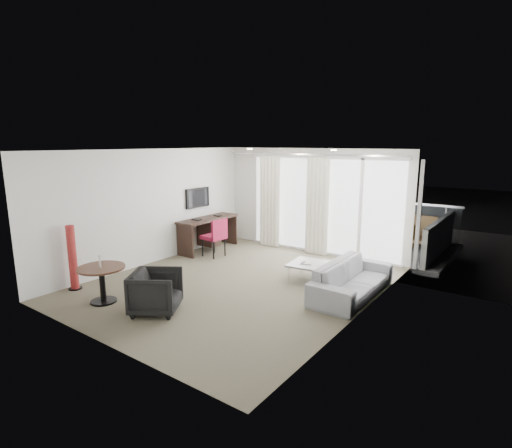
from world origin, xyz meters
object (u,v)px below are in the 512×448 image
Objects in this scene: rattan_chair_b at (423,233)px; rattan_chair_a at (358,227)px; desk_chair at (214,237)px; tub_armchair at (156,292)px; round_table at (102,285)px; desk at (208,234)px; red_lamp at (72,258)px; sofa at (352,279)px; coffee_table at (310,271)px.

rattan_chair_a is at bearing -171.90° from rattan_chair_b.
desk_chair is at bearing -136.45° from rattan_chair_b.
desk_chair is 4.14m from rattan_chair_a.
tub_armchair is (1.43, -3.01, -0.12)m from desk_chair.
desk_chair reaches higher than round_table.
round_table is at bearing -116.95° from rattan_chair_a.
desk_chair is at bearing -36.29° from desk.
red_lamp is 2.10m from tub_armchair.
rattan_chair_b reaches higher than sofa.
desk is 1.89× the size of desk_chair.
desk reaches higher than round_table.
desk_chair is at bearing 83.39° from sofa.
sofa is at bearing -10.84° from desk.
rattan_chair_a is (-0.40, 3.57, 0.27)m from coffee_table.
red_lamp is 8.28m from rattan_chair_b.
rattan_chair_a is at bearing 20.31° from sofa.
red_lamp is at bearing -91.99° from desk.
round_table is 7.00m from rattan_chair_a.
coffee_table is 0.36× the size of sofa.
red_lamp reaches higher than desk_chair.
round_table is (0.36, -3.29, -0.15)m from desk_chair.
sofa is at bearing 40.06° from round_table.
desk is at bearing 88.01° from red_lamp.
tub_armchair is 7.12m from rattan_chair_b.
coffee_table is at bearing 73.97° from sofa.
rattan_chair_b is at bearing 47.24° from desk_chair.
red_lamp reaches higher than rattan_chair_a.
rattan_chair_b is (1.66, 0.20, -0.01)m from rattan_chair_a.
coffee_table is 0.90× the size of rattan_chair_b.
red_lamp is 7.29m from rattan_chair_a.
rattan_chair_a is 1.03× the size of rattan_chair_b.
red_lamp reaches higher than sofa.
rattan_chair_a reaches higher than desk.
sofa is 2.46× the size of rattan_chair_b.
red_lamp is 1.61× the size of coffee_table.
rattan_chair_b reaches higher than coffee_table.
desk reaches higher than sofa.
coffee_table is 1.08m from sofa.
red_lamp is at bearing 176.77° from round_table.
coffee_table is (3.36, 3.09, -0.45)m from red_lamp.
round_table is 1.05m from red_lamp.
desk_chair is at bearing 177.09° from coffee_table.
sofa is at bearing -75.09° from tub_armchair.
desk is at bearing -3.23° from tub_armchair.
round_table is 0.94× the size of rattan_chair_b.
desk_chair reaches higher than sofa.
desk_chair is 3.34m from tub_armchair.
desk is 2.23× the size of round_table.
rattan_chair_a is (-1.43, 3.86, 0.13)m from sofa.
tub_armchair reaches higher than sofa.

